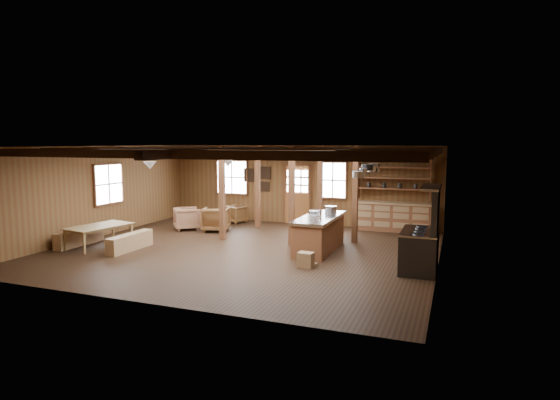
{
  "coord_description": "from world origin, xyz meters",
  "views": [
    {
      "loc": [
        5.33,
        -11.32,
        2.92
      ],
      "look_at": [
        0.79,
        0.62,
        1.33
      ],
      "focal_mm": 30.0,
      "sensor_mm": 36.0,
      "label": 1
    }
  ],
  "objects_px": {
    "commercial_range": "(422,243)",
    "dining_table": "(100,236)",
    "armchair_a": "(216,219)",
    "kitchen_island": "(319,233)",
    "armchair_b": "(236,214)",
    "armchair_c": "(187,219)"
  },
  "relations": [
    {
      "from": "kitchen_island",
      "to": "armchair_a",
      "type": "bearing_deg",
      "value": 159.02
    },
    {
      "from": "kitchen_island",
      "to": "armchair_a",
      "type": "relative_size",
      "value": 2.91
    },
    {
      "from": "armchair_b",
      "to": "armchair_c",
      "type": "height_order",
      "value": "armchair_c"
    },
    {
      "from": "commercial_range",
      "to": "armchair_a",
      "type": "relative_size",
      "value": 2.26
    },
    {
      "from": "kitchen_island",
      "to": "armchair_b",
      "type": "distance_m",
      "value": 5.16
    },
    {
      "from": "kitchen_island",
      "to": "armchair_a",
      "type": "distance_m",
      "value": 4.24
    },
    {
      "from": "commercial_range",
      "to": "armchair_c",
      "type": "relative_size",
      "value": 2.4
    },
    {
      "from": "dining_table",
      "to": "armchair_b",
      "type": "height_order",
      "value": "armchair_b"
    },
    {
      "from": "armchair_c",
      "to": "kitchen_island",
      "type": "bearing_deg",
      "value": -146.52
    },
    {
      "from": "armchair_a",
      "to": "armchair_c",
      "type": "height_order",
      "value": "armchair_a"
    },
    {
      "from": "kitchen_island",
      "to": "dining_table",
      "type": "height_order",
      "value": "kitchen_island"
    },
    {
      "from": "kitchen_island",
      "to": "commercial_range",
      "type": "xyz_separation_m",
      "value": [
        2.72,
        -1.07,
        0.15
      ]
    },
    {
      "from": "commercial_range",
      "to": "dining_table",
      "type": "distance_m",
      "value": 8.58
    },
    {
      "from": "commercial_range",
      "to": "armchair_b",
      "type": "relative_size",
      "value": 2.83
    },
    {
      "from": "kitchen_island",
      "to": "dining_table",
      "type": "xyz_separation_m",
      "value": [
        -5.82,
        -1.76,
        -0.17
      ]
    },
    {
      "from": "commercial_range",
      "to": "armchair_a",
      "type": "xyz_separation_m",
      "value": [
        -6.69,
        2.57,
        -0.24
      ]
    },
    {
      "from": "commercial_range",
      "to": "dining_table",
      "type": "relative_size",
      "value": 1.12
    },
    {
      "from": "kitchen_island",
      "to": "dining_table",
      "type": "relative_size",
      "value": 1.44
    },
    {
      "from": "kitchen_island",
      "to": "commercial_range",
      "type": "height_order",
      "value": "commercial_range"
    },
    {
      "from": "armchair_a",
      "to": "armchair_b",
      "type": "bearing_deg",
      "value": -103.89
    },
    {
      "from": "commercial_range",
      "to": "armchair_b",
      "type": "xyz_separation_m",
      "value": [
        -6.79,
        4.24,
        -0.32
      ]
    },
    {
      "from": "armchair_b",
      "to": "armchair_c",
      "type": "distance_m",
      "value": 1.99
    }
  ]
}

